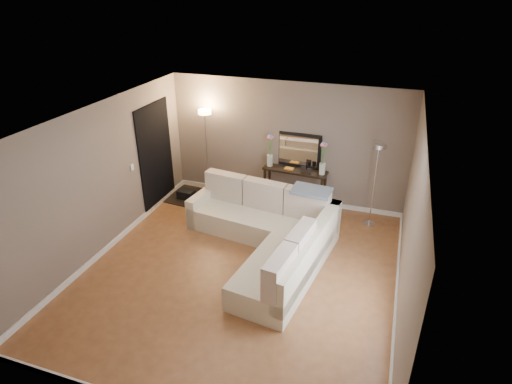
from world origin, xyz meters
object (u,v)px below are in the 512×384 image
(console_table, at_px, (291,185))
(floor_lamp_lit, at_px, (206,136))
(floor_lamp_unlit, at_px, (376,169))
(sectional_sofa, at_px, (270,232))

(console_table, relative_size, floor_lamp_lit, 0.71)
(console_table, height_order, floor_lamp_unlit, floor_lamp_unlit)
(sectional_sofa, bearing_deg, floor_lamp_lit, 138.55)
(floor_lamp_lit, bearing_deg, sectional_sofa, -41.45)
(console_table, bearing_deg, sectional_sofa, -87.29)
(console_table, bearing_deg, floor_lamp_lit, -178.68)
(sectional_sofa, distance_m, console_table, 1.80)
(floor_lamp_unlit, bearing_deg, floor_lamp_lit, 175.47)
(sectional_sofa, xyz_separation_m, floor_lamp_unlit, (1.62, 1.46, 0.83))
(sectional_sofa, relative_size, floor_lamp_unlit, 1.78)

